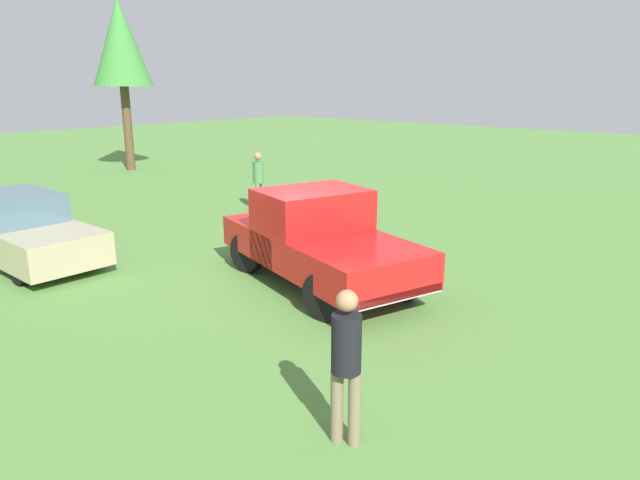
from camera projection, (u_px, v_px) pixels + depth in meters
ground_plane at (297, 280)px, 11.52m from camera, size 80.00×80.00×0.00m
pickup_truck at (317, 236)px, 11.08m from camera, size 5.02×3.20×1.83m
sedan_near at (21, 230)px, 12.61m from camera, size 4.65×1.75×1.48m
person_bystander at (346, 359)px, 6.08m from camera, size 0.41×0.41×1.77m
person_visitor at (258, 178)px, 17.42m from camera, size 0.44×0.44×1.77m
tree_back_left at (121, 44)px, 24.43m from camera, size 2.48×2.48×7.18m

